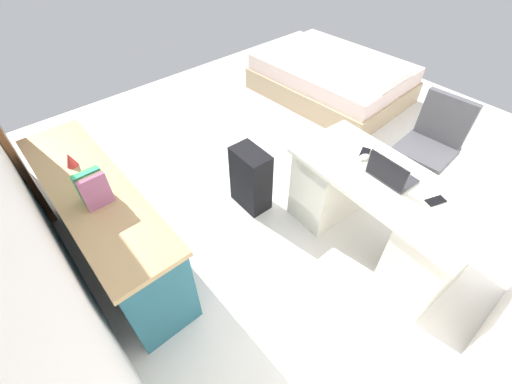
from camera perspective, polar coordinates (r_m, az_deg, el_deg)
ground_plane at (r=3.68m, az=8.39°, el=3.45°), size 5.68×5.68×0.00m
wall_back at (r=2.07m, az=-36.50°, el=0.84°), size 4.04×0.10×2.52m
desk at (r=2.87m, az=19.28°, el=-3.22°), size 1.48×0.75×0.74m
office_chair at (r=3.58m, az=26.45°, el=5.92°), size 0.52×0.52×0.94m
credenza at (r=2.85m, az=-23.49°, el=-4.99°), size 1.80×0.48×0.79m
bed at (r=4.95m, az=12.59°, el=17.97°), size 1.97×1.50×0.58m
suitcase_black at (r=3.10m, az=-0.88°, el=2.17°), size 0.37×0.23×0.61m
laptop at (r=2.61m, az=21.40°, el=2.78°), size 0.32×0.24×0.21m
computer_mouse at (r=2.76m, az=17.54°, el=5.54°), size 0.07×0.10×0.03m
cell_phone_near_laptop at (r=2.60m, az=27.73°, el=-1.31°), size 0.11×0.15×0.01m
cell_phone_by_mouse at (r=2.82m, az=17.65°, el=6.21°), size 0.12×0.15×0.01m
book_row at (r=2.40m, az=-25.50°, el=0.61°), size 0.15×0.17×0.24m
figurine_small at (r=2.80m, az=-28.52°, el=4.72°), size 0.08×0.08×0.11m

